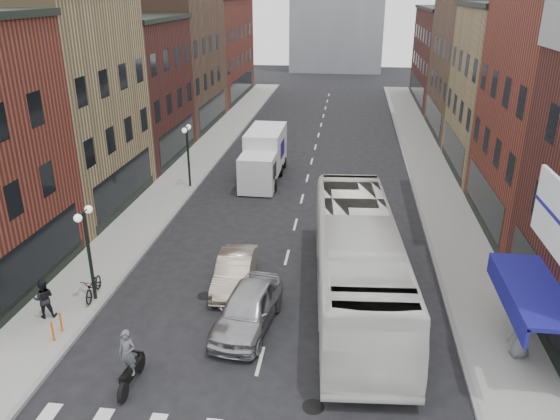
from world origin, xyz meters
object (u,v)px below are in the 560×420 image
object	(u,v)px
billboard_sign	(557,217)
box_truck	(264,156)
transit_bus	(357,260)
bike_rack	(57,327)
sedan_left_near	(248,309)
streetlamp_far	(188,145)
sedan_left_far	(235,272)
streetlamp_near	(87,238)
ped_left_solo	(44,298)
ped_right_c	(522,334)
motorcycle_rider	(129,361)
ped_right_b	(527,308)
parked_bicycle	(93,286)

from	to	relation	value
billboard_sign	box_truck	size ratio (longest dim) A/B	0.49
box_truck	transit_bus	distance (m)	16.17
bike_rack	sedan_left_near	distance (m)	7.01
streetlamp_far	sedan_left_far	bearing A→B (deg)	-65.45
streetlamp_near	ped_left_solo	distance (m)	2.80
billboard_sign	streetlamp_near	bearing A→B (deg)	167.65
bike_rack	sedan_left_far	xyz separation A→B (m)	(5.68, 4.70, 0.16)
streetlamp_far	sedan_left_near	size ratio (longest dim) A/B	0.86
bike_rack	sedan_left_near	world-z (taller)	sedan_left_near
sedan_left_far	ped_right_c	distance (m)	11.46
streetlamp_far	motorcycle_rider	distance (m)	19.23
streetlamp_near	ped_right_c	xyz separation A→B (m)	(16.32, -1.72, -1.86)
box_truck	ped_left_solo	distance (m)	18.88
motorcycle_rider	transit_bus	distance (m)	9.63
billboard_sign	sedan_left_near	xyz separation A→B (m)	(-9.39, 2.50, -5.32)
box_truck	ped_right_c	world-z (taller)	box_truck
sedan_left_far	ped_left_solo	world-z (taller)	ped_left_solo
streetlamp_near	transit_bus	world-z (taller)	streetlamp_near
streetlamp_far	streetlamp_near	bearing A→B (deg)	-90.00
billboard_sign	transit_bus	size ratio (longest dim) A/B	0.28
streetlamp_far	ped_left_solo	distance (m)	15.70
bike_rack	sedan_left_near	xyz separation A→B (m)	(6.80, 1.70, 0.26)
sedan_left_near	ped_left_solo	world-z (taller)	ped_left_solo
streetlamp_far	ped_right_b	bearing A→B (deg)	-39.18
streetlamp_far	ped_right_c	distance (m)	22.73
motorcycle_rider	ped_right_b	bearing A→B (deg)	26.40
streetlamp_far	ped_left_solo	bearing A→B (deg)	-94.77
sedan_left_near	sedan_left_far	world-z (taller)	sedan_left_near
streetlamp_far	parked_bicycle	bearing A→B (deg)	-90.41
box_truck	transit_bus	xyz separation A→B (m)	(6.20, -14.93, 0.25)
sedan_left_near	sedan_left_far	size ratio (longest dim) A/B	1.11
box_truck	sedan_left_near	world-z (taller)	box_truck
streetlamp_far	parked_bicycle	xyz separation A→B (m)	(-0.10, -13.86, -2.28)
streetlamp_far	box_truck	bearing A→B (deg)	28.70
box_truck	ped_left_solo	xyz separation A→B (m)	(-5.77, -17.97, -0.65)
motorcycle_rider	sedan_left_far	bearing A→B (deg)	79.78
parked_bicycle	billboard_sign	bearing A→B (deg)	-20.76
billboard_sign	box_truck	distance (m)	23.47
sedan_left_far	ped_right_b	size ratio (longest dim) A/B	2.57
streetlamp_far	parked_bicycle	world-z (taller)	streetlamp_far
box_truck	sedan_left_near	size ratio (longest dim) A/B	1.57
streetlamp_near	ped_left_solo	size ratio (longest dim) A/B	2.55
bike_rack	motorcycle_rider	size ratio (longest dim) A/B	0.37
motorcycle_rider	ped_right_b	world-z (taller)	motorcycle_rider
transit_bus	parked_bicycle	xyz separation A→B (m)	(-10.77, -1.38, -1.22)
streetlamp_near	ped_right_b	xyz separation A→B (m)	(17.00, 0.14, -1.93)
billboard_sign	streetlamp_far	size ratio (longest dim) A/B	0.90
transit_bus	ped_right_c	world-z (taller)	transit_bus
transit_bus	sedan_left_far	xyz separation A→B (m)	(-5.19, 0.48, -1.15)
sedan_left_near	sedan_left_far	xyz separation A→B (m)	(-1.12, 3.00, -0.11)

